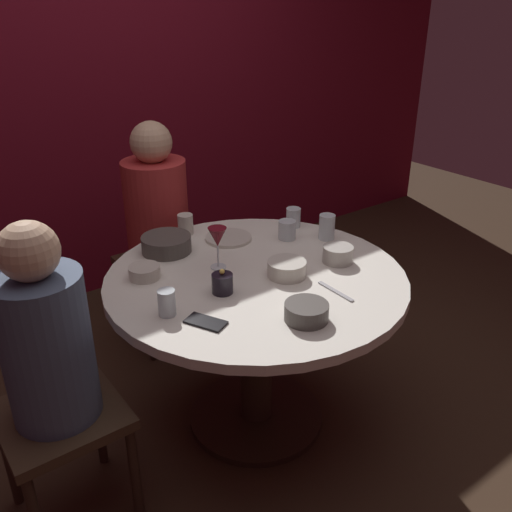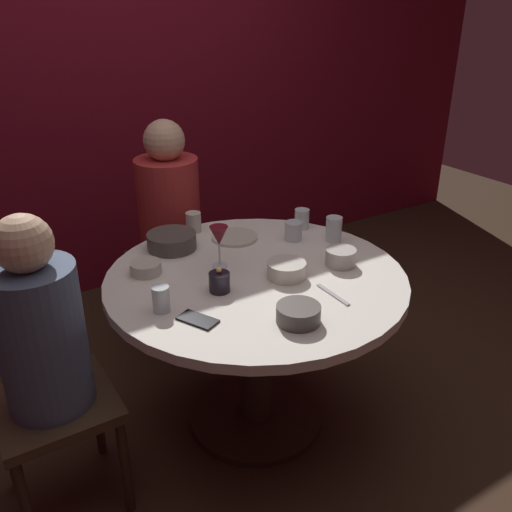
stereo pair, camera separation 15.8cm
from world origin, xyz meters
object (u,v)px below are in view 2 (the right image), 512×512
candle_holder (219,282)px  bowl_small_white (146,268)px  cup_near_candle (161,299)px  cup_by_right_diner (193,222)px  cell_phone (198,320)px  cup_far_edge (293,231)px  bowl_salad_center (286,270)px  bowl_serving_large (298,314)px  cup_by_left_diner (302,219)px  wine_glass (219,238)px  bowl_rice_portion (172,241)px  cup_center_front (334,229)px  bowl_sauce_side (341,257)px  seated_diner_back (169,209)px  dinner_plate (235,237)px  dining_table (256,311)px  seated_diner_left (42,342)px

candle_holder → bowl_small_white: candle_holder is taller
candle_holder → bowl_small_white: bearing=122.6°
cup_near_candle → candle_holder: bearing=4.1°
cup_by_right_diner → cell_phone: bearing=-115.2°
cup_far_edge → cup_by_right_diner: bearing=136.4°
cell_phone → bowl_small_white: bowl_small_white is taller
candle_holder → bowl_salad_center: 0.28m
bowl_serving_large → cup_by_left_diner: bearing=53.0°
wine_glass → bowl_small_white: 0.31m
candle_holder → cup_by_left_diner: (0.63, 0.34, 0.01)m
bowl_rice_portion → cup_center_front: size_ratio=1.86×
bowl_sauce_side → cup_by_left_diner: bearing=76.1°
bowl_salad_center → cup_far_edge: 0.37m
candle_holder → bowl_salad_center: bearing=-8.0°
seated_diner_back → dinner_plate: (0.10, -0.50, 0.00)m
bowl_small_white → cup_by_left_diner: size_ratio=1.34×
dining_table → cup_by_right_diner: 0.57m
cup_near_candle → cup_by_left_diner: 0.94m
dinner_plate → cell_phone: dinner_plate is taller
dinner_plate → bowl_sauce_side: (0.24, -0.46, 0.03)m
dinner_plate → cell_phone: (-0.46, -0.54, -0.00)m
seated_diner_left → cell_phone: bearing=-21.6°
dinner_plate → cell_phone: size_ratio=1.51×
cup_near_candle → cup_far_edge: 0.80m
wine_glass → cell_phone: size_ratio=1.26×
cell_phone → bowl_sauce_side: size_ratio=1.11×
bowl_salad_center → bowl_rice_portion: (-0.27, 0.49, 0.00)m
bowl_salad_center → cup_far_edge: size_ratio=1.79×
dining_table → seated_diner_left: seated_diner_left is taller
wine_glass → candle_holder: bearing=-118.6°
wine_glass → bowl_salad_center: (0.18, -0.22, -0.10)m
bowl_small_white → cup_by_left_diner: cup_by_left_diner is taller
wine_glass → cup_center_front: bearing=-4.8°
seated_diner_left → bowl_serving_large: seated_diner_left is taller
dinner_plate → cup_by_right_diner: (-0.12, 0.18, 0.04)m
bowl_serving_large → cup_by_right_diner: 0.90m
seated_diner_left → candle_holder: bearing=-4.0°
dining_table → dinner_plate: 0.41m
bowl_sauce_side → cup_by_left_diner: (0.10, 0.41, 0.01)m
seated_diner_back → dinner_plate: seated_diner_back is taller
bowl_salad_center → cup_center_front: cup_center_front is taller
bowl_sauce_side → bowl_small_white: bearing=153.8°
candle_holder → bowl_serving_large: (0.12, -0.33, -0.01)m
seated_diner_left → candle_holder: 0.64m
cup_center_front → cup_by_left_diner: bearing=97.9°
bowl_serving_large → seated_diner_left: bearing=153.9°
bowl_serving_large → bowl_small_white: size_ratio=1.23×
cup_near_candle → cup_by_right_diner: bearing=54.9°
bowl_small_white → bowl_sauce_side: 0.79m
bowl_rice_portion → bowl_salad_center: bearing=-60.9°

